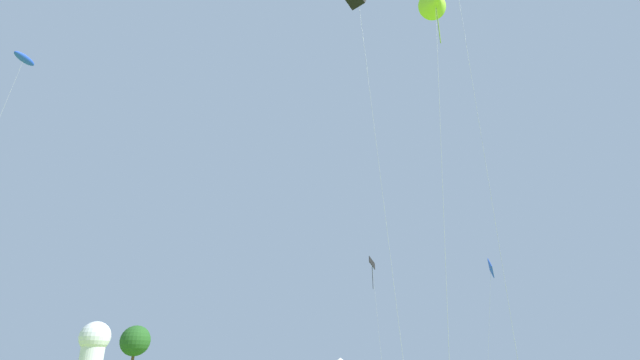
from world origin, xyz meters
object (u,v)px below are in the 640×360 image
Objects in this scene: kite_black_diamond at (372,266)px; kite_lime_delta at (436,2)px; tree_distant_right at (135,341)px; kite_blue_diamond at (491,269)px; kite_blue_parafoil at (24,60)px; observatory_dome at (94,345)px.

kite_black_diamond is 28.36m from kite_lime_delta.
kite_lime_delta is 66.15m from tree_distant_right.
kite_lime_delta reaches higher than kite_black_diamond.
tree_distant_right is (-39.59, 50.24, -16.88)m from kite_lime_delta.
kite_blue_diamond is 51.66m from kite_blue_parafoil.
kite_black_diamond is at bearing -170.69° from kite_blue_diamond.
observatory_dome is (-61.33, 76.95, -16.30)m from kite_lime_delta.
kite_blue_parafoil is (-33.02, -14.16, 17.56)m from kite_black_diamond.
tree_distant_right is at bearing 94.57° from kite_blue_parafoil.
observatory_dome is at bearing 145.31° from kite_blue_diamond.
kite_blue_parafoil is 45.22m from tree_distant_right.
kite_lime_delta is 39.00m from kite_blue_parafoil.
kite_blue_diamond is at bearing 19.55° from kite_blue_parafoil.
kite_black_diamond is 0.54× the size of kite_lime_delta.
kite_black_diamond is at bearing 97.65° from kite_lime_delta.
kite_lime_delta is (3.49, -26.02, 10.72)m from kite_black_diamond.
kite_lime_delta is 0.79× the size of kite_blue_parafoil.
observatory_dome is 1.40× the size of tree_distant_right.
kite_lime_delta reaches higher than observatory_dome.
kite_blue_parafoil is 3.84× the size of tree_distant_right.
kite_black_diamond is at bearing -41.37° from observatory_dome.
observatory_dome is at bearing 129.15° from tree_distant_right.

